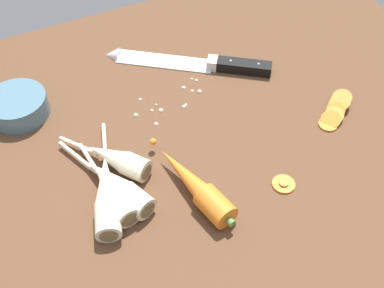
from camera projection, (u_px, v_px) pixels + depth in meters
The scene contains 11 objects.
ground_plane at pixel (187, 149), 86.64cm from camera, with size 120.00×90.00×4.00cm, color brown.
chefs_knife at pixel (184, 62), 98.88cm from camera, with size 29.95×23.28×4.18cm.
whole_carrot at pixel (196, 186), 76.18cm from camera, with size 7.47×21.14×4.20cm.
parsnip_front at pixel (116, 185), 76.40cm from camera, with size 10.31×21.11×4.00cm.
parsnip_mid_left at pixel (112, 192), 75.56cm from camera, with size 5.27×18.96×4.00cm.
parsnip_mid_right at pixel (107, 194), 75.34cm from camera, with size 9.23×23.39×4.00cm.
parsnip_back at pixel (117, 159), 79.95cm from camera, with size 12.33×15.74×4.00cm.
carrot_slice_stack at pixel (336, 111), 88.83cm from camera, with size 8.92×6.84×3.78cm.
carrot_slice_stray_near at pixel (284, 183), 78.67cm from camera, with size 3.81×3.81×0.70cm.
prep_bowl at pixel (17, 105), 88.21cm from camera, with size 11.00×11.00×4.00cm.
mince_crumbs at pixel (172, 100), 91.63cm from camera, with size 15.28×9.01×0.89cm.
Camera 1 is at (-24.12, -51.09, 63.70)cm, focal length 44.99 mm.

